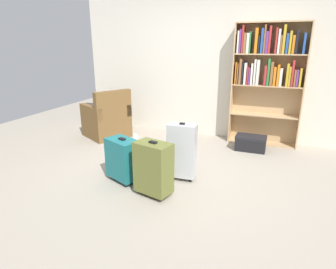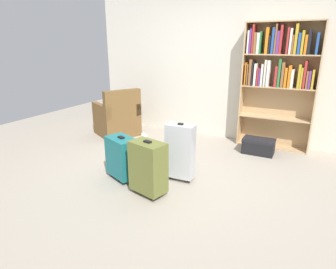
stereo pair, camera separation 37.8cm
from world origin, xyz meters
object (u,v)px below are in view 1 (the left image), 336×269
Objects in this scene: suitcase_silver at (182,151)px; suitcase_teal at (123,159)px; bookshelf at (267,73)px; storage_box at (251,143)px; armchair at (107,120)px; suitcase_olive at (153,168)px; mug at (135,137)px.

suitcase_silver is 1.32× the size of suitcase_teal.
bookshelf is 4.13× the size of storage_box.
storage_box is at bearing 4.76° from armchair.
armchair is 1.43× the size of suitcase_olive.
suitcase_teal is 0.87× the size of suitcase_olive.
storage_box is at bearing 5.34° from mug.
suitcase_olive reaches higher than suitcase_teal.
mug is 0.16× the size of suitcase_silver.
suitcase_teal is (0.64, -1.54, 0.25)m from mug.
bookshelf reaches higher than suitcase_olive.
armchair is (-2.73, -0.66, -0.92)m from bookshelf.
suitcase_teal is at bearing 158.59° from suitcase_olive.
suitcase_olive is (-0.89, -1.93, 0.22)m from storage_box.
bookshelf is at bearing 16.22° from mug.
suitcase_olive is at bearing -114.80° from storage_box.
suitcase_silver is at bearing 24.03° from suitcase_teal.
bookshelf is 2.21m from suitcase_silver.
bookshelf is 3.51× the size of suitcase_teal.
bookshelf is 2.55m from mug.
suitcase_teal reaches higher than mug.
armchair is at bearing 128.47° from suitcase_teal.
armchair is 2.24m from suitcase_silver.
storage_box is at bearing 50.97° from suitcase_teal.
suitcase_silver is 0.53m from suitcase_olive.
armchair is 1.64× the size of suitcase_teal.
suitcase_teal is (-1.40, -1.73, 0.17)m from storage_box.
mug is 2.11m from suitcase_olive.
mug is (0.56, 0.03, -0.27)m from armchair.
suitcase_olive is (-1.02, -2.37, -0.89)m from bookshelf.
bookshelf is at bearing 13.53° from armchair.
suitcase_teal is at bearing -125.11° from bookshelf.
bookshelf is 2.65× the size of suitcase_silver.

